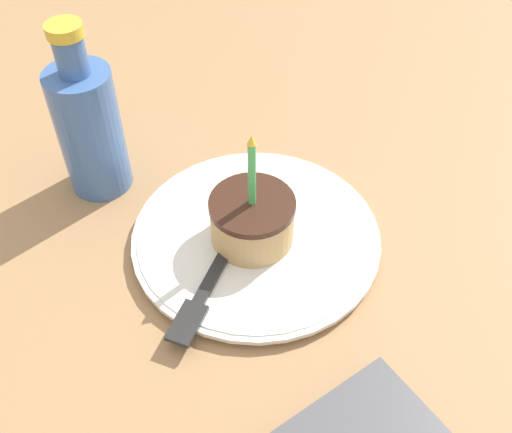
{
  "coord_description": "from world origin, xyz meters",
  "views": [
    {
      "loc": [
        0.25,
        0.34,
        0.48
      ],
      "look_at": [
        0.01,
        0.01,
        0.04
      ],
      "focal_mm": 42.0,
      "sensor_mm": 36.0,
      "label": 1
    }
  ],
  "objects_px": {
    "fork": "(214,273)",
    "cake_slice": "(252,219)",
    "plate": "(256,237)",
    "bottle": "(89,126)"
  },
  "relations": [
    {
      "from": "fork",
      "to": "cake_slice",
      "type": "bearing_deg",
      "value": -161.73
    },
    {
      "from": "plate",
      "to": "fork",
      "type": "bearing_deg",
      "value": 18.12
    },
    {
      "from": "cake_slice",
      "to": "fork",
      "type": "xyz_separation_m",
      "value": [
        0.06,
        0.02,
        -0.02
      ]
    },
    {
      "from": "plate",
      "to": "bottle",
      "type": "bearing_deg",
      "value": -62.35
    },
    {
      "from": "cake_slice",
      "to": "bottle",
      "type": "height_order",
      "value": "bottle"
    },
    {
      "from": "cake_slice",
      "to": "plate",
      "type": "bearing_deg",
      "value": -163.37
    },
    {
      "from": "plate",
      "to": "fork",
      "type": "xyz_separation_m",
      "value": [
        0.06,
        0.02,
        0.01
      ]
    },
    {
      "from": "cake_slice",
      "to": "fork",
      "type": "distance_m",
      "value": 0.07
    },
    {
      "from": "plate",
      "to": "cake_slice",
      "type": "bearing_deg",
      "value": 16.63
    },
    {
      "from": "cake_slice",
      "to": "bottle",
      "type": "xyz_separation_m",
      "value": [
        0.09,
        -0.18,
        0.04
      ]
    }
  ]
}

